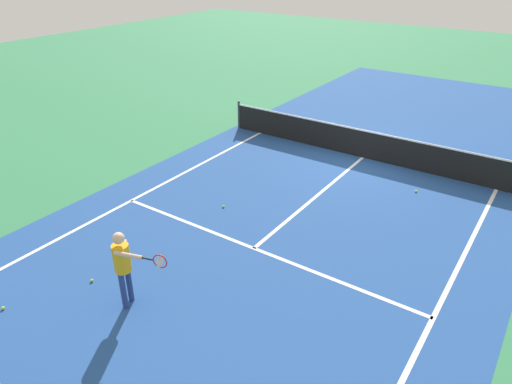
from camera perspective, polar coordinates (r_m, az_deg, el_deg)
name	(u,v)px	position (r m, az deg, el deg)	size (l,w,h in m)	color
ground_plane	(363,158)	(16.03, 12.84, 4.10)	(60.00, 60.00, 0.00)	#337F51
court_surface_inbounds	(363,158)	(16.03, 12.84, 4.11)	(10.62, 24.40, 0.00)	#234C93
line_sideline_left	(144,194)	(13.67, -13.50, -0.25)	(0.10, 11.89, 0.01)	white
line_sideline_right	(440,305)	(10.12, 21.41, -12.63)	(0.10, 11.89, 0.01)	white
line_service_near	(254,248)	(10.99, -0.26, -6.85)	(8.22, 0.10, 0.01)	white
line_center_service	(318,195)	(13.36, 7.54, -0.34)	(0.10, 6.40, 0.01)	white
net	(364,144)	(15.85, 13.03, 5.73)	(10.27, 0.09, 1.07)	#33383D
player_near	(123,262)	(9.18, -15.81, -8.14)	(1.21, 0.43, 1.65)	navy
tennis_ball_mid_court	(223,206)	(12.64, -3.98, -1.74)	(0.07, 0.07, 0.07)	#CCE033
tennis_ball_near_fence	(3,308)	(10.55, -28.38, -12.29)	(0.07, 0.07, 0.07)	#CCE033
tennis_ball_by_baseline	(92,281)	(10.56, -19.32, -10.11)	(0.07, 0.07, 0.07)	#CCE033
tennis_ball_near_net	(416,191)	(14.14, 18.86, 0.10)	(0.07, 0.07, 0.07)	#CCE033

